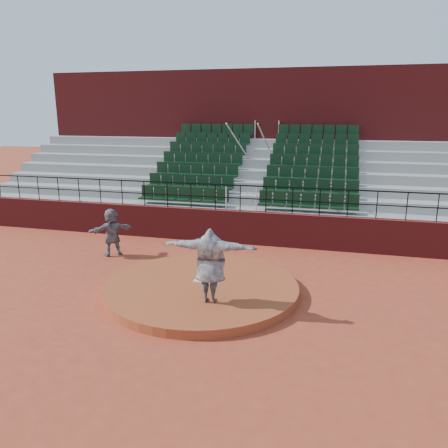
{
  "coord_description": "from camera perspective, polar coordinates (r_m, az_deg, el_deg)",
  "views": [
    {
      "loc": [
        3.52,
        -11.13,
        5.04
      ],
      "look_at": [
        0.0,
        2.5,
        1.4
      ],
      "focal_mm": 35.0,
      "sensor_mm": 36.0,
      "label": 1
    }
  ],
  "objects": [
    {
      "name": "boundary_wall",
      "position": [
        17.08,
        2.1,
        -0.4
      ],
      "size": [
        24.0,
        0.3,
        1.3
      ],
      "primitive_type": "cube",
      "color": "maroon",
      "rests_on": "ground"
    },
    {
      "name": "wall_railing",
      "position": [
        16.78,
        2.14,
        4.15
      ],
      "size": [
        24.04,
        0.05,
        1.03
      ],
      "color": "black",
      "rests_on": "boundary_wall"
    },
    {
      "name": "pitching_rubber",
      "position": [
        12.74,
        -2.67,
        -7.52
      ],
      "size": [
        0.6,
        0.15,
        0.03
      ],
      "primitive_type": "cube",
      "color": "white",
      "rests_on": "pitchers_mound"
    },
    {
      "name": "pitchers_mound",
      "position": [
        12.66,
        -2.86,
        -8.36
      ],
      "size": [
        5.5,
        5.5,
        0.25
      ],
      "primitive_type": "cylinder",
      "color": "#A04523",
      "rests_on": "ground"
    },
    {
      "name": "press_box_facade",
      "position": [
        24.03,
        6.15,
        10.86
      ],
      "size": [
        24.0,
        3.0,
        7.1
      ],
      "primitive_type": "cube",
      "color": "maroon",
      "rests_on": "ground"
    },
    {
      "name": "ground",
      "position": [
        12.71,
        -2.86,
        -8.88
      ],
      "size": [
        90.0,
        90.0,
        0.0
      ],
      "primitive_type": "plane",
      "color": "#A53D25",
      "rests_on": "ground"
    },
    {
      "name": "fielder",
      "position": [
        16.09,
        -14.43,
        -1.02
      ],
      "size": [
        1.54,
        1.43,
        1.73
      ],
      "primitive_type": "imported",
      "rotation": [
        0.0,
        0.0,
        3.86
      ],
      "color": "black",
      "rests_on": "ground"
    },
    {
      "name": "seating_deck",
      "position": [
        20.4,
        4.34,
        4.33
      ],
      "size": [
        24.0,
        5.97,
        4.63
      ],
      "color": "gray",
      "rests_on": "ground"
    },
    {
      "name": "pitcher",
      "position": [
        11.18,
        -1.81,
        -5.41
      ],
      "size": [
        2.44,
        0.74,
        1.97
      ],
      "primitive_type": "imported",
      "rotation": [
        0.0,
        0.0,
        3.18
      ],
      "color": "black",
      "rests_on": "pitchers_mound"
    }
  ]
}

